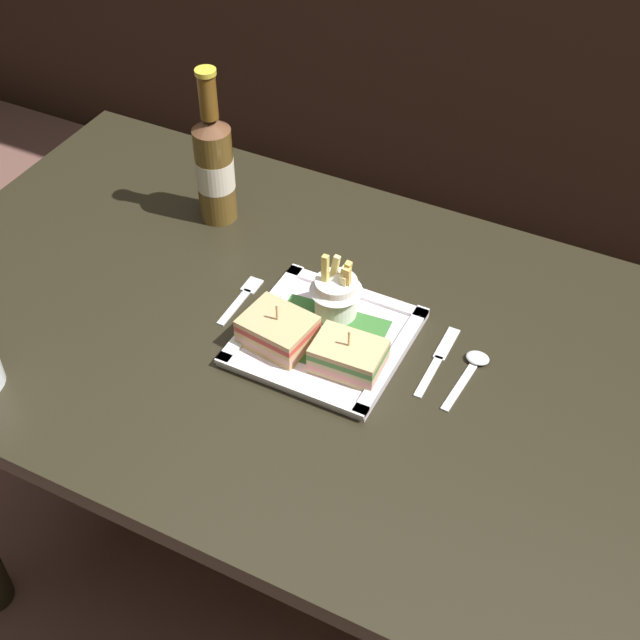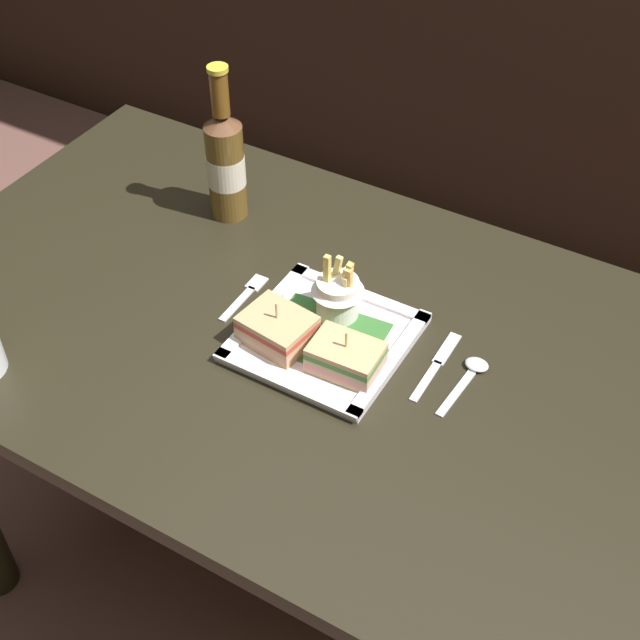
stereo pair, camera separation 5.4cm
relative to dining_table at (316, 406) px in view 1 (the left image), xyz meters
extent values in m
plane|color=brown|center=(0.00, 0.00, -0.60)|extent=(6.00, 6.00, 0.00)
cube|color=black|center=(0.00, 0.00, 0.14)|extent=(1.36, 0.78, 0.03)
cylinder|color=black|center=(-0.60, 0.31, -0.24)|extent=(0.08, 0.08, 0.73)
cube|color=white|center=(0.02, 0.00, 0.16)|extent=(0.24, 0.24, 0.01)
cube|color=#326A2D|center=(0.02, 0.00, 0.17)|extent=(0.18, 0.14, 0.00)
cube|color=white|center=(0.02, -0.11, 0.17)|extent=(0.24, 0.02, 0.01)
cube|color=white|center=(0.02, 0.11, 0.17)|extent=(0.24, 0.02, 0.01)
cube|color=white|center=(-0.09, 0.00, 0.17)|extent=(0.02, 0.24, 0.01)
cube|color=white|center=(0.13, 0.00, 0.17)|extent=(0.02, 0.24, 0.01)
cube|color=tan|center=(-0.04, -0.04, 0.17)|extent=(0.11, 0.09, 0.01)
cube|color=#D69C8A|center=(-0.04, -0.04, 0.18)|extent=(0.11, 0.09, 0.01)
cube|color=tan|center=(-0.04, -0.04, 0.19)|extent=(0.11, 0.09, 0.01)
cube|color=#CD433B|center=(-0.04, -0.04, 0.20)|extent=(0.11, 0.09, 0.01)
cube|color=tan|center=(-0.04, -0.04, 0.21)|extent=(0.11, 0.09, 0.01)
cylinder|color=tan|center=(-0.04, -0.04, 0.21)|extent=(0.00, 0.00, 0.07)
cube|color=#D6B178|center=(0.07, -0.04, 0.17)|extent=(0.10, 0.07, 0.01)
cube|color=pink|center=(0.07, -0.04, 0.18)|extent=(0.10, 0.07, 0.01)
cube|color=tan|center=(0.07, -0.04, 0.19)|extent=(0.10, 0.07, 0.01)
cube|color=#548A42|center=(0.07, -0.04, 0.20)|extent=(0.10, 0.07, 0.01)
cube|color=tan|center=(0.07, -0.04, 0.21)|extent=(0.10, 0.07, 0.01)
cylinder|color=tan|center=(0.07, -0.04, 0.20)|extent=(0.00, 0.00, 0.07)
cylinder|color=white|center=(0.01, 0.05, 0.20)|extent=(0.06, 0.06, 0.07)
cone|color=white|center=(0.01, 0.05, 0.23)|extent=(0.08, 0.08, 0.03)
cube|color=#EAB360|center=(0.03, 0.05, 0.24)|extent=(0.01, 0.01, 0.06)
cube|color=#E0BF56|center=(0.02, 0.06, 0.24)|extent=(0.02, 0.02, 0.07)
cube|color=#D6C25D|center=(-0.01, 0.04, 0.24)|extent=(0.01, 0.01, 0.08)
cube|color=#E6D289|center=(0.02, 0.05, 0.23)|extent=(0.01, 0.02, 0.05)
cube|color=#F1DA88|center=(0.01, 0.07, 0.23)|extent=(0.01, 0.01, 0.05)
cube|color=#E8D681|center=(0.00, 0.06, 0.24)|extent=(0.02, 0.02, 0.07)
cylinder|color=brown|center=(-0.29, 0.19, 0.25)|extent=(0.06, 0.06, 0.17)
cone|color=brown|center=(-0.29, 0.19, 0.34)|extent=(0.06, 0.06, 0.02)
cylinder|color=brown|center=(-0.29, 0.19, 0.39)|extent=(0.03, 0.03, 0.08)
cylinder|color=gold|center=(-0.29, 0.19, 0.43)|extent=(0.03, 0.03, 0.01)
cylinder|color=beige|center=(-0.29, 0.19, 0.25)|extent=(0.07, 0.07, 0.06)
cube|color=silver|center=(-0.14, 0.00, 0.16)|extent=(0.01, 0.09, 0.00)
cube|color=silver|center=(-0.14, 0.06, 0.16)|extent=(0.02, 0.04, 0.00)
cube|color=silver|center=(0.18, 0.00, 0.16)|extent=(0.01, 0.09, 0.00)
cube|color=silver|center=(0.18, 0.07, 0.16)|extent=(0.02, 0.07, 0.00)
cube|color=silver|center=(0.23, 0.00, 0.16)|extent=(0.02, 0.10, 0.00)
ellipsoid|color=silver|center=(0.23, 0.06, 0.17)|extent=(0.03, 0.03, 0.01)
camera|label=1|loc=(0.44, -0.84, 1.10)|focal=49.94mm
camera|label=2|loc=(0.48, -0.82, 1.10)|focal=49.94mm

